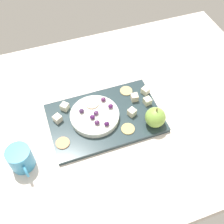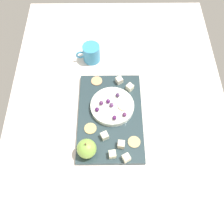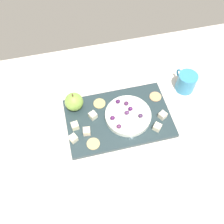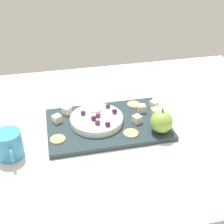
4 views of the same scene
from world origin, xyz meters
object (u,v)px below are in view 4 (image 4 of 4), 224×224
Objects in this scene: grape_0 at (98,115)px; grape_1 at (83,113)px; cracker_2 at (58,139)px; cheese_cube_5 at (67,111)px; grape_4 at (115,111)px; cracker_0 at (131,133)px; cheese_cube_4 at (57,119)px; grape_5 at (94,118)px; grape_6 at (98,122)px; cup at (9,145)px; cracker_1 at (134,104)px; serving_dish at (97,120)px; cheese_cube_1 at (155,112)px; cheese_cube_3 at (137,119)px; platter at (109,124)px; cheese_cube_2 at (154,104)px; apple_whole at (162,122)px; grape_3 at (108,106)px; apple_slice_0 at (95,109)px; cheese_cube_0 at (142,108)px; grape_2 at (108,124)px.

grape_1 is (-4.57, 2.14, 0.06)cm from grape_0.
cracker_2 is 12.76cm from grape_1.
cheese_cube_5 is 16.77cm from grape_4.
cracker_0 is 2.62× the size of grape_1.
cheese_cube_4 is 1.41× the size of grape_0.
cracker_2 is 13.26cm from grape_5.
grape_6 is 0.17× the size of cup.
serving_dish is at bearing -151.93° from cracker_1.
cheese_cube_1 is 0.54× the size of cracker_0.
cheese_cube_3 is at bearing -13.10° from serving_dish.
cheese_cube_1 is at bearing 2.52° from platter.
cheese_cube_5 is (-22.05, 10.41, 0.00)cm from cheese_cube_3.
cheese_cube_3 and cheese_cube_4 have the same top height.
cheese_cube_4 reaches higher than platter.
cheese_cube_3 is at bearing -5.56° from grape_5.
cheese_cube_5 is 0.54× the size of cracker_0.
serving_dish is 17.10cm from cracker_1.
cracker_0 is at bearing -142.48° from cheese_cube_1.
cracker_2 is at bearing -157.55° from grape_5.
cheese_cube_2 reaches higher than platter.
platter is 2.28× the size of serving_dish.
grape_0 is (13.20, -3.32, 1.64)cm from cheese_cube_4.
cheese_cube_4 is at bearing 166.57° from serving_dish.
cracker_2 is 2.62× the size of grape_0.
grape_4 reaches higher than grape_6.
cracker_1 is at bearing 17.89° from grape_1.
apple_whole is 2.81× the size of cheese_cube_3.
grape_3 is 4.38cm from apple_slice_0.
grape_0 is at bearing -179.57° from cheese_cube_1.
cracker_2 reaches higher than platter.
cheese_cube_1 is 1.41× the size of grape_0.
grape_1 is at bearing 128.97° from grape_5.
grape_6 reaches higher than serving_dish.
grape_0 is (-21.14, -5.11, 1.64)cm from cheese_cube_2.
cracker_0 is (5.38, -7.67, 0.99)cm from platter.
cheese_cube_0 is 1.41× the size of grape_5.
grape_3 is 8.76cm from grape_5.
platter is at bearing -12.17° from serving_dish.
grape_1 is at bearing 142.26° from cracker_0.
cheese_cube_3 is at bearing -29.34° from grape_4.
cracker_1 is at bearing 153.95° from cheese_cube_2.
grape_0 is 1.00× the size of grape_5.
serving_dish is 9.64× the size of grape_0.
cheese_cube_1 is 1.41× the size of grape_3.
cheese_cube_4 reaches higher than serving_dish.
cracker_1 is 2.62× the size of grape_2.
grape_4 is at bearing -166.99° from cheese_cube_0.
apple_whole is at bearing -46.43° from cheese_cube_3.
cracker_2 is at bearing -106.58° from cheese_cube_5.
grape_5 is at bearing -22.17° from cheese_cube_4.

